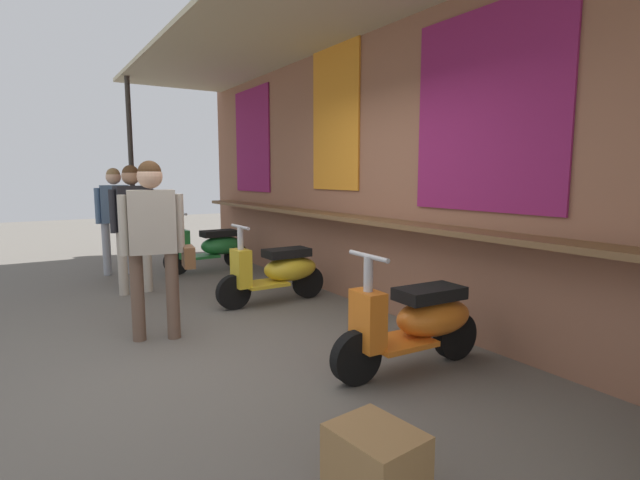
{
  "coord_description": "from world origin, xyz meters",
  "views": [
    {
      "loc": [
        3.89,
        -1.53,
        1.53
      ],
      "look_at": [
        -0.58,
        1.28,
        0.82
      ],
      "focal_mm": 27.02,
      "sensor_mm": 36.0,
      "label": 1
    }
  ],
  "objects_px": {
    "scooter_yellow": "(278,271)",
    "merchandise_crate": "(376,468)",
    "shopper_with_handbag": "(154,232)",
    "scooter_green": "(212,247)",
    "scooter_orange": "(417,321)",
    "shopper_passing": "(115,210)",
    "shopper_browsing": "(133,215)"
  },
  "relations": [
    {
      "from": "scooter_orange",
      "to": "merchandise_crate",
      "type": "bearing_deg",
      "value": 42.57
    },
    {
      "from": "shopper_passing",
      "to": "merchandise_crate",
      "type": "relative_size",
      "value": 3.98
    },
    {
      "from": "scooter_orange",
      "to": "scooter_yellow",
      "type": "bearing_deg",
      "value": -87.64
    },
    {
      "from": "scooter_yellow",
      "to": "scooter_orange",
      "type": "bearing_deg",
      "value": 89.46
    },
    {
      "from": "shopper_with_handbag",
      "to": "merchandise_crate",
      "type": "xyz_separation_m",
      "value": [
        2.9,
        0.28,
        -0.83
      ]
    },
    {
      "from": "scooter_orange",
      "to": "shopper_passing",
      "type": "bearing_deg",
      "value": -73.11
    },
    {
      "from": "scooter_orange",
      "to": "shopper_browsing",
      "type": "height_order",
      "value": "shopper_browsing"
    },
    {
      "from": "shopper_with_handbag",
      "to": "shopper_passing",
      "type": "bearing_deg",
      "value": 6.11
    },
    {
      "from": "scooter_yellow",
      "to": "scooter_orange",
      "type": "relative_size",
      "value": 1.0
    },
    {
      "from": "merchandise_crate",
      "to": "scooter_green",
      "type": "bearing_deg",
      "value": 167.52
    },
    {
      "from": "shopper_browsing",
      "to": "shopper_with_handbag",
      "type": "bearing_deg",
      "value": -14.57
    },
    {
      "from": "scooter_yellow",
      "to": "shopper_browsing",
      "type": "xyz_separation_m",
      "value": [
        -1.4,
        -1.37,
        0.64
      ]
    },
    {
      "from": "scooter_yellow",
      "to": "merchandise_crate",
      "type": "height_order",
      "value": "scooter_yellow"
    },
    {
      "from": "scooter_yellow",
      "to": "shopper_with_handbag",
      "type": "distance_m",
      "value": 1.79
    },
    {
      "from": "scooter_yellow",
      "to": "scooter_orange",
      "type": "distance_m",
      "value": 2.4
    },
    {
      "from": "scooter_yellow",
      "to": "shopper_passing",
      "type": "xyz_separation_m",
      "value": [
        -2.82,
        -1.35,
        0.62
      ]
    },
    {
      "from": "scooter_green",
      "to": "scooter_orange",
      "type": "bearing_deg",
      "value": 88.0
    },
    {
      "from": "scooter_yellow",
      "to": "shopper_with_handbag",
      "type": "height_order",
      "value": "shopper_with_handbag"
    },
    {
      "from": "shopper_with_handbag",
      "to": "shopper_passing",
      "type": "distance_m",
      "value": 3.41
    },
    {
      "from": "scooter_yellow",
      "to": "scooter_orange",
      "type": "xyz_separation_m",
      "value": [
        2.4,
        -0.0,
        0.0
      ]
    },
    {
      "from": "shopper_with_handbag",
      "to": "scooter_yellow",
      "type": "bearing_deg",
      "value": -59.8
    },
    {
      "from": "scooter_green",
      "to": "merchandise_crate",
      "type": "xyz_separation_m",
      "value": [
        5.82,
        -1.29,
        -0.2
      ]
    },
    {
      "from": "shopper_with_handbag",
      "to": "shopper_passing",
      "type": "height_order",
      "value": "shopper_with_handbag"
    },
    {
      "from": "shopper_browsing",
      "to": "shopper_passing",
      "type": "distance_m",
      "value": 1.42
    },
    {
      "from": "shopper_with_handbag",
      "to": "shopper_passing",
      "type": "relative_size",
      "value": 1.01
    },
    {
      "from": "scooter_yellow",
      "to": "merchandise_crate",
      "type": "relative_size",
      "value": 3.39
    },
    {
      "from": "scooter_yellow",
      "to": "shopper_browsing",
      "type": "bearing_deg",
      "value": -46.13
    },
    {
      "from": "scooter_green",
      "to": "shopper_browsing",
      "type": "distance_m",
      "value": 1.78
    },
    {
      "from": "scooter_green",
      "to": "shopper_browsing",
      "type": "bearing_deg",
      "value": 32.25
    },
    {
      "from": "shopper_passing",
      "to": "merchandise_crate",
      "type": "distance_m",
      "value": 6.36
    },
    {
      "from": "shopper_passing",
      "to": "scooter_orange",
      "type": "bearing_deg",
      "value": -160.49
    },
    {
      "from": "shopper_with_handbag",
      "to": "shopper_browsing",
      "type": "bearing_deg",
      "value": 4.08
    }
  ]
}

